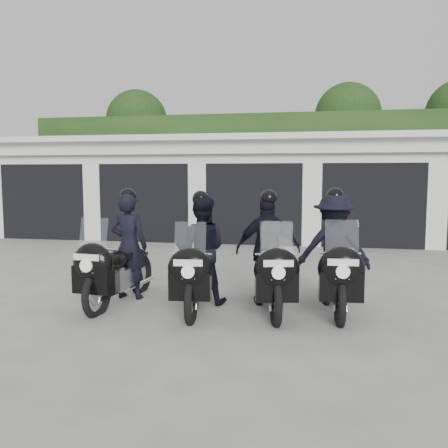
% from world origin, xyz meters
% --- Properties ---
extents(ground, '(80.00, 80.00, 0.00)m').
position_xyz_m(ground, '(0.00, 0.00, 0.00)').
color(ground, '#999A95').
rests_on(ground, ground).
extents(garage_block, '(16.40, 6.80, 2.96)m').
position_xyz_m(garage_block, '(-0.00, 8.06, 1.42)').
color(garage_block, silver).
rests_on(garage_block, ground).
extents(background_vegetation, '(20.00, 3.90, 5.80)m').
position_xyz_m(background_vegetation, '(0.37, 12.92, 2.77)').
color(background_vegetation, '#183312').
rests_on(background_vegetation, ground).
extents(police_bike_a, '(0.72, 2.01, 1.75)m').
position_xyz_m(police_bike_a, '(-1.23, -0.70, 0.69)').
color(police_bike_a, black).
rests_on(police_bike_a, ground).
extents(police_bike_b, '(0.83, 1.97, 1.72)m').
position_xyz_m(police_bike_b, '(-0.04, -0.68, 0.72)').
color(police_bike_b, black).
rests_on(police_bike_b, ground).
extents(police_bike_c, '(1.03, 1.97, 1.74)m').
position_xyz_m(police_bike_c, '(0.96, -0.56, 0.73)').
color(police_bike_c, black).
rests_on(police_bike_c, ground).
extents(police_bike_d, '(1.08, 2.03, 1.76)m').
position_xyz_m(police_bike_d, '(1.88, -0.37, 0.75)').
color(police_bike_d, black).
rests_on(police_bike_d, ground).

